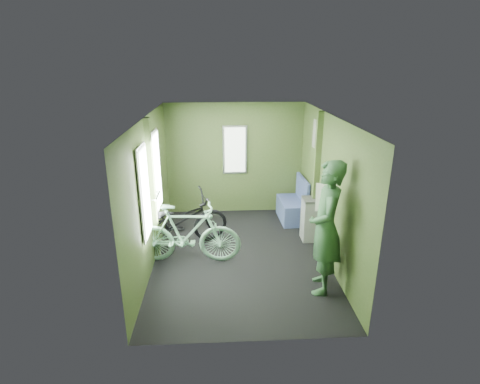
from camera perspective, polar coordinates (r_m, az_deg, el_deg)
The scene contains 6 objects.
room at distance 5.79m, azimuth -0.33°, elevation 2.92°, with size 4.00×4.02×2.31m.
bicycle_black at distance 6.71m, azimuth -9.42°, elevation -8.19°, with size 0.64×1.83×0.96m, color black.
bicycle_mint at distance 6.20m, azimuth -7.93°, elevation -10.60°, with size 0.48×1.71×1.03m, color #82C09C.
passenger at distance 5.20m, azimuth 12.94°, elevation -5.37°, with size 0.58×0.79×1.89m.
waste_box at distance 6.82m, azimuth 10.44°, elevation -4.10°, with size 0.23×0.32×0.79m, color gray.
bench_seat at distance 7.65m, azimuth 8.03°, elevation -2.37°, with size 0.50×0.86×0.89m.
Camera 1 is at (-0.31, -5.51, 3.09)m, focal length 28.00 mm.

